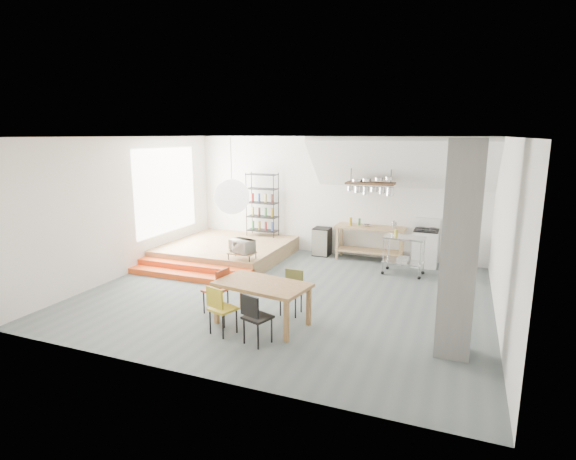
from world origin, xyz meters
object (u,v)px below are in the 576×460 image
at_px(dining_table, 262,287).
at_px(mini_fridge, 322,241).
at_px(stove, 425,247).
at_px(rolling_cart, 404,250).

distance_m(dining_table, mini_fridge, 4.81).
height_order(stove, dining_table, stove).
xyz_separation_m(dining_table, mini_fridge, (-0.41, 4.79, -0.29)).
bearing_deg(mini_fridge, stove, -0.92).
distance_m(stove, dining_table, 5.28).
xyz_separation_m(stove, dining_table, (-2.31, -4.74, 0.19)).
height_order(stove, rolling_cart, stove).
bearing_deg(rolling_cart, dining_table, -110.77).
distance_m(stove, mini_fridge, 2.72).
bearing_deg(dining_table, mini_fridge, 104.12).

